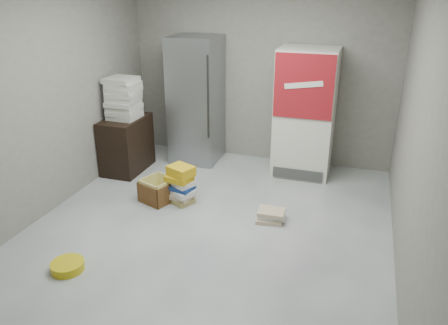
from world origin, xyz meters
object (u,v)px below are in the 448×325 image
steel_fridge (196,100)px  coke_cooler (305,113)px  phonebook_stack_main (181,185)px  wood_shelf (127,144)px  cardboard_box (158,192)px

steel_fridge → coke_cooler: (1.65, -0.01, -0.05)m
steel_fridge → phonebook_stack_main: 1.66m
coke_cooler → wood_shelf: (-2.48, -0.72, -0.50)m
cardboard_box → steel_fridge: bearing=112.3°
coke_cooler → cardboard_box: bearing=-137.0°
coke_cooler → cardboard_box: (-1.61, -1.50, -0.78)m
coke_cooler → wood_shelf: 2.63m
steel_fridge → coke_cooler: bearing=-0.2°
steel_fridge → phonebook_stack_main: (0.35, -1.47, -0.70)m
phonebook_stack_main → coke_cooler: bearing=68.5°
coke_cooler → phonebook_stack_main: 2.06m
coke_cooler → wood_shelf: coke_cooler is taller
coke_cooler → cardboard_box: 2.33m
steel_fridge → wood_shelf: (-0.83, -0.73, -0.55)m
steel_fridge → wood_shelf: 1.23m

